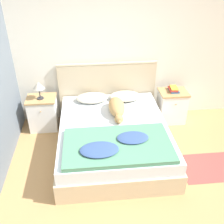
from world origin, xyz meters
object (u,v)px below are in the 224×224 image
at_px(bed, 113,138).
at_px(dog, 117,108).
at_px(nightstand_left, 43,113).
at_px(table_lamp, 39,86).
at_px(book_stack, 174,89).
at_px(pillow_right, 125,96).
at_px(nightstand_right, 172,106).
at_px(pillow_left, 92,98).

xyz_separation_m(bed, dog, (0.09, 0.32, 0.35)).
distance_m(nightstand_left, table_lamp, 0.54).
bearing_deg(book_stack, dog, -156.39).
height_order(bed, dog, dog).
height_order(book_stack, table_lamp, table_lamp).
xyz_separation_m(pillow_right, dog, (-0.20, -0.45, 0.04)).
xyz_separation_m(pillow_right, table_lamp, (-1.47, -0.03, 0.29)).
bearing_deg(pillow_right, dog, -114.13).
distance_m(nightstand_right, table_lamp, 2.40).
xyz_separation_m(pillow_right, book_stack, (0.88, 0.02, 0.08)).
xyz_separation_m(bed, pillow_left, (-0.29, 0.78, 0.31)).
height_order(nightstand_right, book_stack, book_stack).
height_order(nightstand_right, pillow_left, pillow_left).
bearing_deg(nightstand_left, bed, -33.30).
relative_size(book_stack, table_lamp, 0.75).
bearing_deg(table_lamp, pillow_right, 1.27).
height_order(bed, nightstand_left, nightstand_left).
xyz_separation_m(pillow_left, book_stack, (1.47, 0.02, 0.08)).
height_order(nightstand_right, dog, dog).
distance_m(bed, nightstand_right, 1.40).
relative_size(pillow_left, table_lamp, 1.78).
bearing_deg(dog, book_stack, 23.61).
height_order(nightstand_left, pillow_right, pillow_right).
relative_size(nightstand_right, table_lamp, 1.95).
height_order(nightstand_left, pillow_left, pillow_left).
relative_size(nightstand_left, nightstand_right, 1.00).
bearing_deg(pillow_right, nightstand_left, -179.73).
bearing_deg(nightstand_left, nightstand_right, 0.00).
bearing_deg(bed, book_stack, 34.21).
relative_size(pillow_right, dog, 0.73).
xyz_separation_m(nightstand_left, pillow_left, (0.88, 0.01, 0.25)).
bearing_deg(nightstand_right, book_stack, 86.79).
bearing_deg(table_lamp, bed, -32.41).
distance_m(pillow_left, pillow_right, 0.59).
bearing_deg(dog, pillow_right, 65.87).
bearing_deg(pillow_right, nightstand_right, -0.44).
xyz_separation_m(bed, table_lamp, (-1.17, 0.74, 0.60)).
distance_m(nightstand_right, pillow_right, 0.91).
height_order(pillow_right, table_lamp, table_lamp).
height_order(bed, pillow_right, pillow_right).
relative_size(pillow_left, pillow_right, 1.00).
bearing_deg(bed, nightstand_right, 33.30).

